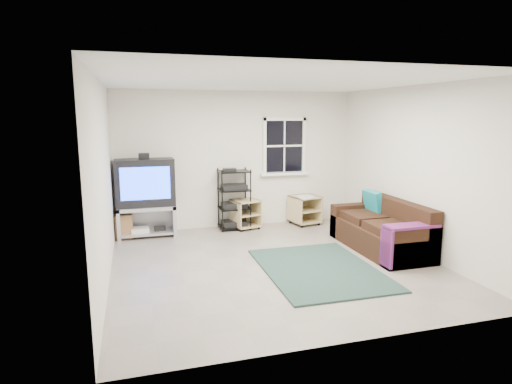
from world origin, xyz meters
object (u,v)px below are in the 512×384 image
object	(u,v)px
tv_unit	(145,191)
sofa	(382,231)
side_table_left	(245,213)
av_rack	(234,203)
side_table_right	(304,208)

from	to	relation	value
tv_unit	sofa	xyz separation A→B (m)	(3.63, -1.85, -0.51)
tv_unit	side_table_left	bearing A→B (deg)	1.84
av_rack	side_table_left	world-z (taller)	av_rack
tv_unit	side_table_left	distance (m)	1.90
side_table_left	sofa	distance (m)	2.62
side_table_right	tv_unit	bearing A→B (deg)	-179.53
tv_unit	av_rack	distance (m)	1.66
side_table_left	sofa	xyz separation A→B (m)	(1.80, -1.90, 0.01)
av_rack	side_table_right	world-z (taller)	av_rack
tv_unit	side_table_right	distance (m)	3.08
side_table_right	sofa	world-z (taller)	sofa
av_rack	sofa	distance (m)	2.76
tv_unit	sofa	bearing A→B (deg)	-26.95
tv_unit	side_table_right	world-z (taller)	tv_unit
av_rack	sofa	bearing A→B (deg)	-43.31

